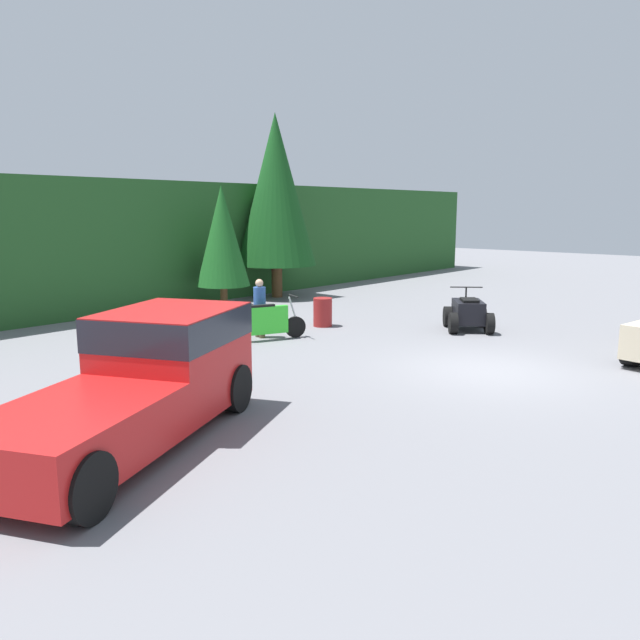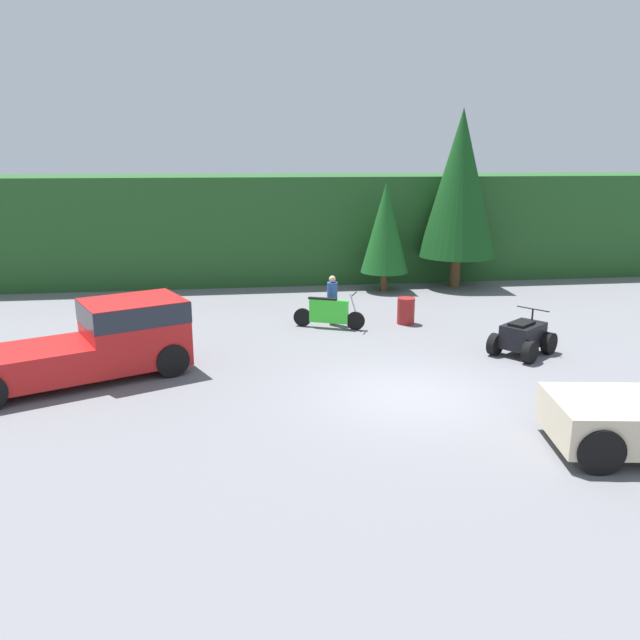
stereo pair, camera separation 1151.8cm
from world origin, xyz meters
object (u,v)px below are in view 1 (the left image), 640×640
Objects in this scene: dirt_bike at (266,323)px; rider_person at (260,306)px; quad_atv at (468,314)px; steel_barrel at (323,312)px; pickup_truck_red at (146,374)px.

rider_person is at bearing 90.44° from dirt_bike.
quad_atv is 6.22m from rider_person.
quad_atv is 2.48× the size of steel_barrel.
rider_person is 2.51m from steel_barrel.
pickup_truck_red is 2.52× the size of dirt_bike.
quad_atv reaches higher than steel_barrel.
pickup_truck_red reaches higher than quad_atv.
quad_atv is (4.99, -3.50, -0.01)m from dirt_bike.
quad_atv is 1.32× the size of rider_person.
steel_barrel is (2.63, 0.20, -0.06)m from dirt_bike.
dirt_bike reaches higher than steel_barrel.
steel_barrel is (2.46, -0.22, -0.46)m from rider_person.
dirt_bike is at bearing -102.63° from rider_person.
rider_person is (0.17, 0.42, 0.40)m from dirt_bike.
rider_person reaches higher than quad_atv.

